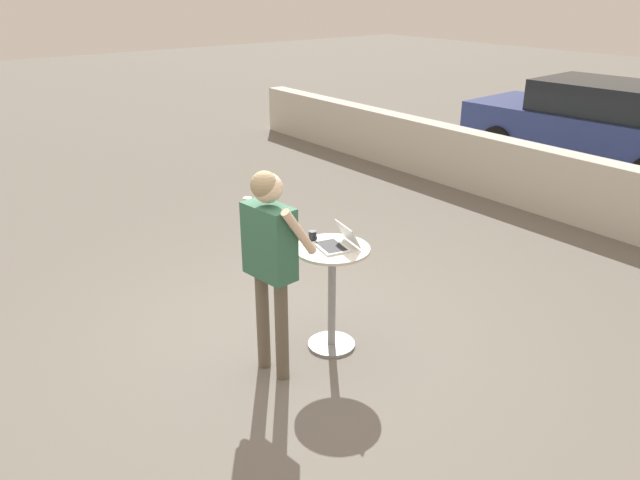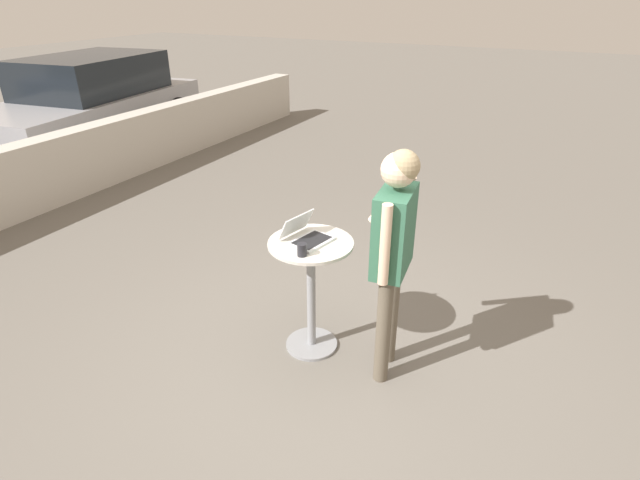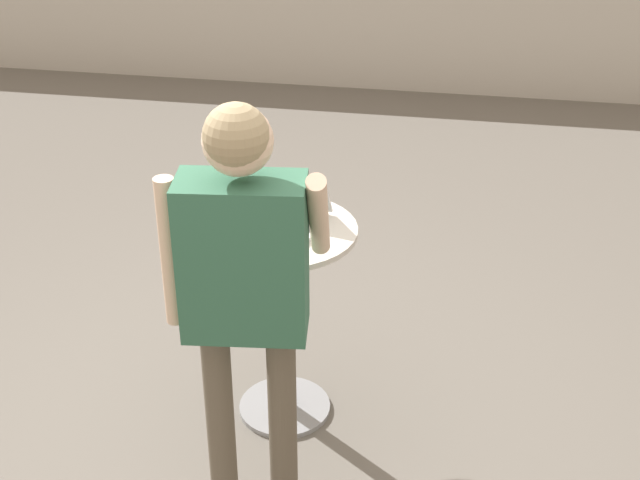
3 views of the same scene
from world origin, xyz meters
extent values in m
plane|color=slate|center=(0.00, 0.00, 0.00)|extent=(50.00, 50.00, 0.00)
cylinder|color=gray|center=(0.22, 0.33, 0.01)|extent=(0.43, 0.43, 0.03)
cylinder|color=gray|center=(0.22, 0.33, 0.49)|extent=(0.07, 0.07, 0.93)
cylinder|color=beige|center=(0.22, 0.33, 0.96)|extent=(0.65, 0.65, 0.02)
cube|color=silver|center=(0.22, 0.32, 0.99)|extent=(0.36, 0.29, 0.02)
cube|color=black|center=(0.22, 0.32, 0.99)|extent=(0.31, 0.23, 0.00)
cube|color=silver|center=(0.25, 0.47, 1.08)|extent=(0.33, 0.17, 0.18)
cube|color=white|center=(0.25, 0.47, 1.08)|extent=(0.30, 0.14, 0.16)
cylinder|color=#232328|center=(0.00, 0.28, 1.02)|extent=(0.07, 0.07, 0.09)
torus|color=#232328|center=(0.04, 0.28, 1.03)|extent=(0.04, 0.01, 0.04)
cylinder|color=brown|center=(0.11, -0.33, 0.45)|extent=(0.11, 0.11, 0.90)
cylinder|color=brown|center=(0.35, -0.30, 0.45)|extent=(0.11, 0.11, 0.90)
cube|color=#33664C|center=(0.23, -0.31, 1.20)|extent=(0.46, 0.27, 0.60)
sphere|color=beige|center=(0.23, -0.31, 1.64)|extent=(0.24, 0.24, 0.24)
sphere|color=#9E8966|center=(0.23, -0.34, 1.67)|extent=(0.22, 0.22, 0.22)
cylinder|color=beige|center=(-0.03, -0.34, 1.22)|extent=(0.07, 0.07, 0.57)
cylinder|color=beige|center=(0.47, -0.20, 1.33)|extent=(0.11, 0.34, 0.44)
cube|color=#9E9EA3|center=(3.60, 6.76, 0.63)|extent=(4.68, 2.48, 0.62)
cube|color=black|center=(3.82, 6.79, 1.28)|extent=(2.66, 1.98, 0.67)
cylinder|color=black|center=(2.35, 5.68, 0.36)|extent=(0.74, 0.32, 0.71)
cylinder|color=black|center=(5.09, 6.06, 0.36)|extent=(0.74, 0.32, 0.71)
cylinder|color=black|center=(4.85, 7.84, 0.36)|extent=(0.74, 0.32, 0.71)
camera|label=1|loc=(4.02, -2.75, 3.10)|focal=35.00mm
camera|label=2|loc=(-2.73, -1.26, 2.69)|focal=28.00mm
camera|label=3|loc=(0.94, -2.88, 2.77)|focal=50.00mm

